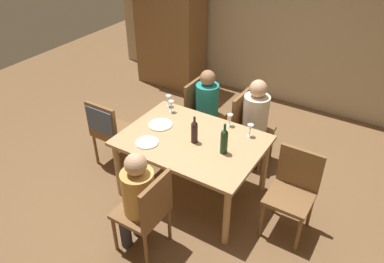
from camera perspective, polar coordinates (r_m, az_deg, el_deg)
ground_plane at (r=4.52m, az=-0.00°, el=-8.99°), size 10.00×10.00×0.00m
rear_room_partition at (r=6.09m, az=14.33°, el=16.30°), size 6.40×0.12×2.70m
armoire_cabinet at (r=6.57m, az=-3.35°, el=16.16°), size 1.18×0.62×2.18m
dining_table at (r=4.10m, az=-0.00°, el=-2.15°), size 1.51×1.09×0.75m
chair_near at (r=3.58m, az=-6.77°, el=-11.65°), size 0.44×0.44×0.92m
chair_far_right at (r=4.77m, az=8.47°, el=1.18°), size 0.44×0.44×0.92m
chair_far_left at (r=5.02m, az=1.41°, el=3.39°), size 0.44×0.44×0.92m
chair_left_end at (r=4.67m, az=-12.77°, el=0.76°), size 0.44×0.46×0.92m
chair_right_end at (r=3.91m, az=15.16°, el=-8.14°), size 0.44×0.44×0.92m
person_woman_host at (r=3.55m, az=-8.36°, el=-9.55°), size 0.35×0.31×1.13m
person_man_bearded at (r=4.66m, az=9.86°, el=2.15°), size 0.36×0.32×1.15m
person_man_guest at (r=4.92m, az=2.57°, el=4.18°), size 0.34×0.30×1.12m
wine_bottle_tall_green at (r=3.94m, az=0.37°, el=0.05°), size 0.07×0.07×0.31m
wine_bottle_dark_red at (r=3.79m, az=4.89°, el=-1.39°), size 0.08×0.08×0.34m
wine_glass_near_left at (r=4.50m, az=-3.16°, el=4.18°), size 0.07×0.07×0.15m
wine_glass_centre at (r=4.62m, az=-3.57°, el=5.01°), size 0.07×0.07×0.15m
wine_glass_near_right at (r=4.25m, az=5.77°, el=2.11°), size 0.07×0.07×0.15m
wine_glass_far at (r=4.09m, az=8.83°, el=0.54°), size 0.07×0.07×0.15m
dinner_plate_host at (r=4.30m, az=-4.81°, el=1.04°), size 0.28×0.28×0.01m
dinner_plate_guest_left at (r=4.02m, az=-6.82°, el=-1.65°), size 0.25×0.25×0.01m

